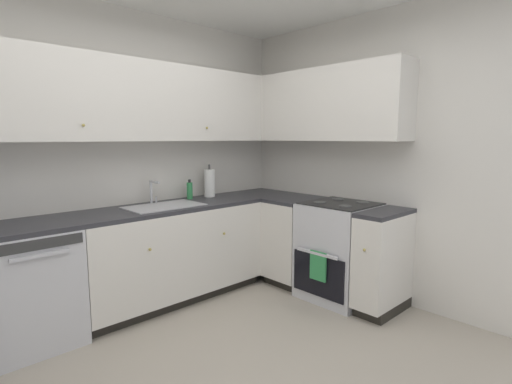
{
  "coord_description": "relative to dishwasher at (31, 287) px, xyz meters",
  "views": [
    {
      "loc": [
        -1.43,
        -1.62,
        1.5
      ],
      "look_at": [
        0.98,
        0.92,
        1.01
      ],
      "focal_mm": 27.51,
      "sensor_mm": 36.0,
      "label": 1
    }
  ],
  "objects": [
    {
      "name": "faucet",
      "position": [
        1.09,
        0.18,
        0.59
      ],
      "size": [
        0.07,
        0.16,
        0.22
      ],
      "color": "silver",
      "rests_on": "countertop_back"
    },
    {
      "name": "countertop_right",
      "position": [
        2.32,
        -0.89,
        0.44
      ],
      "size": [
        0.6,
        1.33,
        0.03
      ],
      "color": "#2D2D33",
      "rests_on": "lower_cabinets_right"
    },
    {
      "name": "wall_right",
      "position": [
        2.65,
        -1.47,
        0.88
      ],
      "size": [
        0.05,
        3.64,
        2.63
      ],
      "primitive_type": "cube",
      "color": "silver",
      "rests_on": "ground_plane"
    },
    {
      "name": "paper_towel_roll",
      "position": [
        1.73,
        0.16,
        0.61
      ],
      "size": [
        0.11,
        0.11,
        0.34
      ],
      "color": "white",
      "rests_on": "countertop_back"
    },
    {
      "name": "wall_back",
      "position": [
        0.75,
        0.33,
        0.88
      ],
      "size": [
        3.86,
        0.05,
        2.63
      ],
      "primitive_type": "cube",
      "color": "silver",
      "rests_on": "ground_plane"
    },
    {
      "name": "lower_cabinets_right",
      "position": [
        2.33,
        -0.89,
        0.0
      ],
      "size": [
        0.62,
        1.33,
        0.86
      ],
      "color": "silver",
      "rests_on": "ground_plane"
    },
    {
      "name": "dishwasher",
      "position": [
        0.0,
        0.0,
        0.0
      ],
      "size": [
        0.6,
        0.63,
        0.86
      ],
      "color": "silver",
      "rests_on": "ground_plane"
    },
    {
      "name": "oven_range",
      "position": [
        2.34,
        -1.04,
        0.02
      ],
      "size": [
        0.68,
        0.62,
        1.04
      ],
      "color": "silver",
      "rests_on": "ground_plane"
    },
    {
      "name": "upper_cabinets_right",
      "position": [
        2.46,
        -0.64,
        1.38
      ],
      "size": [
        0.32,
        1.88,
        0.68
      ],
      "color": "silver"
    },
    {
      "name": "lower_cabinets_back",
      "position": [
        1.16,
        0.0,
        0.0
      ],
      "size": [
        1.72,
        0.62,
        0.86
      ],
      "color": "silver",
      "rests_on": "ground_plane"
    },
    {
      "name": "countertop_back",
      "position": [
        1.16,
        0.0,
        0.44
      ],
      "size": [
        2.92,
        0.6,
        0.03
      ],
      "primitive_type": "cube",
      "color": "#2D2D33",
      "rests_on": "lower_cabinets_back"
    },
    {
      "name": "soap_bottle",
      "position": [
        1.5,
        0.18,
        0.55
      ],
      "size": [
        0.06,
        0.06,
        0.2
      ],
      "color": "#338C4C",
      "rests_on": "countertop_back"
    },
    {
      "name": "sink",
      "position": [
        1.09,
        -0.03,
        0.42
      ],
      "size": [
        0.66,
        0.4,
        0.1
      ],
      "color": "#B7B7BC",
      "rests_on": "countertop_back"
    },
    {
      "name": "upper_cabinets_back",
      "position": [
        1.0,
        0.14,
        1.38
      ],
      "size": [
        2.6,
        0.34,
        0.68
      ],
      "color": "silver"
    }
  ]
}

